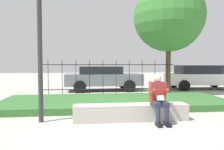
{
  "coord_description": "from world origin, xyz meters",
  "views": [
    {
      "loc": [
        -1.02,
        -5.61,
        1.51
      ],
      "look_at": [
        -0.03,
        3.06,
        1.04
      ],
      "focal_mm": 35.0,
      "sensor_mm": 36.0,
      "label": 1
    }
  ],
  "objects_px": {
    "stone_bench": "(131,113)",
    "street_lamp": "(39,17)",
    "car_parked_right": "(200,77)",
    "tree_behind_fence": "(169,17)",
    "person_seated_reader": "(158,97)",
    "car_parked_center": "(103,78)"
  },
  "relations": [
    {
      "from": "car_parked_right",
      "to": "person_seated_reader",
      "type": "bearing_deg",
      "value": -121.9
    },
    {
      "from": "car_parked_right",
      "to": "street_lamp",
      "type": "relative_size",
      "value": 0.98
    },
    {
      "from": "stone_bench",
      "to": "car_parked_right",
      "type": "bearing_deg",
      "value": 50.21
    },
    {
      "from": "car_parked_center",
      "to": "car_parked_right",
      "type": "distance_m",
      "value": 5.72
    },
    {
      "from": "person_seated_reader",
      "to": "car_parked_center",
      "type": "height_order",
      "value": "car_parked_center"
    },
    {
      "from": "person_seated_reader",
      "to": "car_parked_right",
      "type": "height_order",
      "value": "car_parked_right"
    },
    {
      "from": "car_parked_right",
      "to": "street_lamp",
      "type": "bearing_deg",
      "value": -137.17
    },
    {
      "from": "stone_bench",
      "to": "street_lamp",
      "type": "xyz_separation_m",
      "value": [
        -2.32,
        0.1,
        2.47
      ]
    },
    {
      "from": "stone_bench",
      "to": "car_parked_center",
      "type": "xyz_separation_m",
      "value": [
        -0.29,
        6.41,
        0.54
      ]
    },
    {
      "from": "street_lamp",
      "to": "tree_behind_fence",
      "type": "relative_size",
      "value": 0.79
    },
    {
      "from": "stone_bench",
      "to": "tree_behind_fence",
      "type": "relative_size",
      "value": 0.54
    },
    {
      "from": "stone_bench",
      "to": "street_lamp",
      "type": "relative_size",
      "value": 0.69
    },
    {
      "from": "stone_bench",
      "to": "car_parked_center",
      "type": "relative_size",
      "value": 0.71
    },
    {
      "from": "stone_bench",
      "to": "street_lamp",
      "type": "distance_m",
      "value": 3.39
    },
    {
      "from": "stone_bench",
      "to": "tree_behind_fence",
      "type": "xyz_separation_m",
      "value": [
        2.86,
        4.84,
        3.61
      ]
    },
    {
      "from": "person_seated_reader",
      "to": "car_parked_right",
      "type": "bearing_deg",
      "value": 54.91
    },
    {
      "from": "stone_bench",
      "to": "car_parked_right",
      "type": "relative_size",
      "value": 0.7
    },
    {
      "from": "person_seated_reader",
      "to": "car_parked_right",
      "type": "xyz_separation_m",
      "value": [
        4.77,
        6.79,
        0.07
      ]
    },
    {
      "from": "person_seated_reader",
      "to": "car_parked_right",
      "type": "distance_m",
      "value": 8.29
    },
    {
      "from": "car_parked_center",
      "to": "street_lamp",
      "type": "height_order",
      "value": "street_lamp"
    },
    {
      "from": "car_parked_right",
      "to": "tree_behind_fence",
      "type": "height_order",
      "value": "tree_behind_fence"
    },
    {
      "from": "car_parked_right",
      "to": "tree_behind_fence",
      "type": "bearing_deg",
      "value": -143.7
    }
  ]
}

